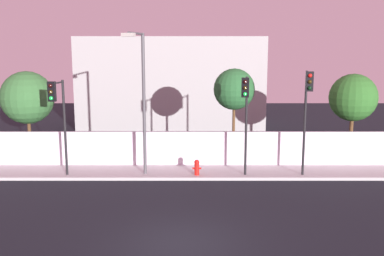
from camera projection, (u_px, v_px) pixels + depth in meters
name	position (u px, v px, depth m)	size (l,w,h in m)	color
ground_plane	(179.00, 243.00, 14.08)	(80.00, 80.00, 0.00)	black
sidewalk	(183.00, 172.00, 22.15)	(36.00, 2.40, 0.15)	#B5B5B5
perimeter_wall	(183.00, 148.00, 23.26)	(36.00, 0.18, 1.80)	silver
traffic_light_left	(244.00, 105.00, 20.45)	(0.43, 1.15, 4.82)	black
traffic_light_center	(56.00, 108.00, 20.22)	(0.38, 1.51, 4.66)	black
traffic_light_right	(305.00, 101.00, 20.37)	(0.37, 1.28, 5.10)	black
street_lamp_curbside	(140.00, 93.00, 20.78)	(0.87, 1.81, 6.86)	#4C4C51
fire_hydrant	(195.00, 167.00, 21.37)	(0.44, 0.26, 0.77)	red
roadside_tree_leftmost	(25.00, 98.00, 24.16)	(2.93, 2.93, 5.10)	brown
roadside_tree_midleft	(232.00, 90.00, 24.13)	(2.29, 2.29, 5.24)	brown
roadside_tree_midright	(351.00, 98.00, 24.24)	(2.64, 2.64, 4.95)	brown
low_building_distant	(170.00, 82.00, 36.60)	(15.01, 6.00, 7.34)	#A6A6A6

